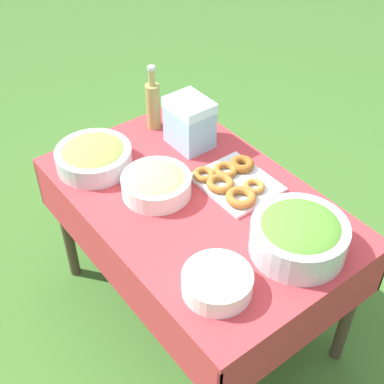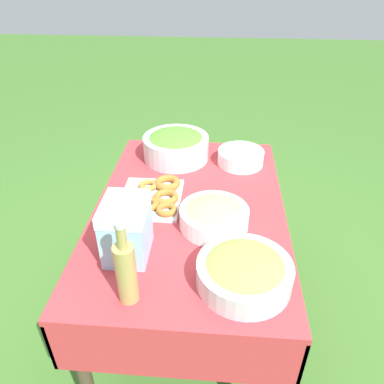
# 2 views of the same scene
# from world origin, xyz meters

# --- Properties ---
(ground_plane) EXTENTS (14.00, 14.00, 0.00)m
(ground_plane) POSITION_xyz_m (0.00, 0.00, 0.00)
(ground_plane) COLOR #3D6B28
(picnic_table) EXTENTS (1.23, 0.79, 0.70)m
(picnic_table) POSITION_xyz_m (0.00, 0.00, 0.60)
(picnic_table) COLOR #B73338
(picnic_table) RESTS_ON ground_plane
(salad_bowl) EXTENTS (0.33, 0.33, 0.14)m
(salad_bowl) POSITION_xyz_m (0.42, 0.11, 0.77)
(salad_bowl) COLOR silver
(salad_bowl) RESTS_ON picnic_table
(pasta_bowl) EXTENTS (0.27, 0.27, 0.10)m
(pasta_bowl) POSITION_xyz_m (-0.12, -0.10, 0.75)
(pasta_bowl) COLOR white
(pasta_bowl) RESTS_ON picnic_table
(donut_platter) EXTENTS (0.32, 0.27, 0.05)m
(donut_platter) POSITION_xyz_m (0.03, 0.16, 0.72)
(donut_platter) COLOR silver
(donut_platter) RESTS_ON picnic_table
(plate_stack) EXTENTS (0.23, 0.23, 0.07)m
(plate_stack) POSITION_xyz_m (0.39, -0.22, 0.74)
(plate_stack) COLOR white
(plate_stack) RESTS_ON picnic_table
(olive_oil_bottle) EXTENTS (0.06, 0.06, 0.30)m
(olive_oil_bottle) POSITION_xyz_m (-0.50, 0.15, 0.82)
(olive_oil_bottle) COLOR #998E4C
(olive_oil_bottle) RESTS_ON picnic_table
(olive_bowl) EXTENTS (0.31, 0.31, 0.10)m
(olive_bowl) POSITION_xyz_m (-0.41, -0.21, 0.75)
(olive_bowl) COLOR silver
(olive_bowl) RESTS_ON picnic_table
(cooler_box) EXTENTS (0.19, 0.15, 0.22)m
(cooler_box) POSITION_xyz_m (-0.30, 0.19, 0.81)
(cooler_box) COLOR #8CC6E5
(cooler_box) RESTS_ON picnic_table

